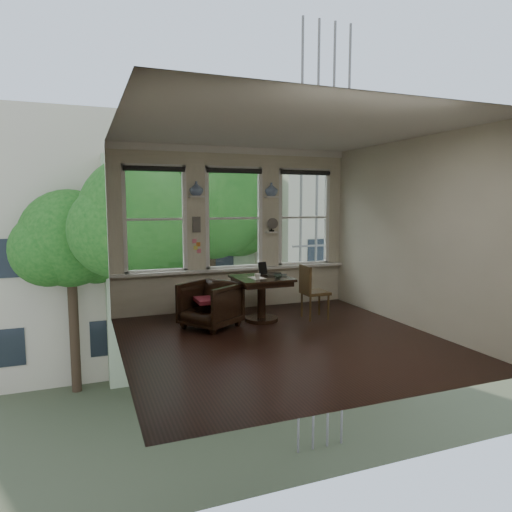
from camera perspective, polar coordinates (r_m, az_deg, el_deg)
name	(u,v)px	position (r m, az deg, el deg)	size (l,w,h in m)	color
ground	(283,341)	(6.74, 3.34, -10.51)	(4.50, 4.50, 0.00)	black
ceiling	(284,129)	(6.52, 3.53, 15.58)	(4.50, 4.50, 0.00)	silver
wall_back	(234,229)	(8.55, -2.83, 3.39)	(4.50, 4.50, 0.00)	beige
wall_front	(381,254)	(4.52, 15.33, 0.20)	(4.50, 4.50, 0.00)	beige
wall_left	(118,243)	(5.90, -16.90, 1.62)	(4.50, 4.50, 0.00)	beige
wall_right	(412,234)	(7.67, 18.95, 2.65)	(4.50, 4.50, 0.00)	beige
window_left	(155,219)	(8.21, -12.53, 4.50)	(1.10, 0.12, 1.90)	white
window_center	(233,218)	(8.54, -2.83, 4.73)	(1.10, 0.12, 1.90)	white
window_right	(303,217)	(9.10, 5.90, 4.82)	(1.10, 0.12, 1.90)	white
shelf_left	(196,196)	(8.24, -7.46, 7.39)	(0.26, 0.16, 0.03)	white
shelf_right	(271,197)	(8.70, 1.94, 7.40)	(0.26, 0.16, 0.03)	white
intercom	(196,225)	(8.28, -7.46, 3.93)	(0.14, 0.06, 0.28)	#59544F
sticky_notes	(197,244)	(8.31, -7.43, 1.52)	(0.16, 0.01, 0.24)	pink
desk_fan	(272,227)	(8.69, 1.97, 3.65)	(0.20, 0.20, 0.24)	#59544F
vase_left	(196,189)	(8.25, -7.48, 8.36)	(0.24, 0.24, 0.25)	silver
vase_right	(271,189)	(8.70, 1.94, 8.32)	(0.24, 0.24, 0.25)	silver
table	(261,299)	(7.72, 0.69, -5.39)	(0.90, 0.90, 0.75)	black
armchair_left	(210,305)	(7.35, -5.75, -6.10)	(0.79, 0.81, 0.74)	black
cushion_red	(210,300)	(7.33, -5.76, -5.48)	(0.45, 0.45, 0.06)	maroon
side_chair_right	(315,292)	(7.94, 7.40, -4.48)	(0.42, 0.42, 0.92)	#412D17
laptop	(277,276)	(7.72, 2.61, -2.47)	(0.35, 0.23, 0.03)	black
mug	(258,276)	(7.41, 0.20, -2.58)	(0.10, 0.10, 0.10)	white
drinking_glass	(278,276)	(7.48, 2.74, -2.49)	(0.13, 0.13, 0.10)	white
tablet	(263,268)	(7.89, 0.84, -1.55)	(0.16, 0.02, 0.22)	black
papers	(257,278)	(7.55, 0.14, -2.76)	(0.22, 0.30, 0.00)	silver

